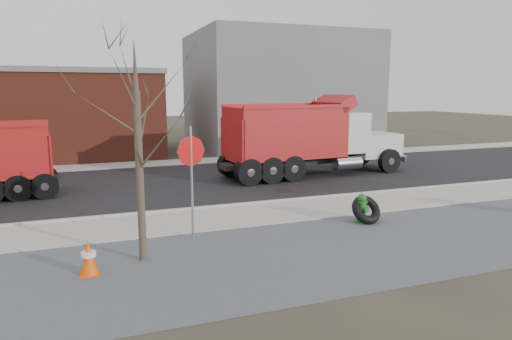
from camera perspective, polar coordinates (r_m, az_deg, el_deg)
name	(u,v)px	position (r m, az deg, el deg)	size (l,w,h in m)	color
ground	(237,219)	(14.47, -2.34, -6.18)	(120.00, 120.00, 0.00)	#383328
gravel_verge	(282,256)	(11.36, 3.21, -10.71)	(60.00, 5.00, 0.03)	gray
sidewalk	(235,216)	(14.69, -2.64, -5.82)	(60.00, 2.50, 0.06)	#9E9B93
curb	(224,206)	(15.89, -4.07, -4.53)	(60.00, 0.15, 0.11)	#9E9B93
road	(194,182)	(20.39, -7.81, -1.49)	(60.00, 9.40, 0.02)	black
far_sidewalk	(171,163)	(25.90, -10.56, 0.90)	(60.00, 2.00, 0.06)	#9E9B93
building_grey	(278,91)	(33.94, 2.78, 9.89)	(12.00, 10.00, 8.00)	slate
bare_tree	(137,122)	(10.71, -14.61, 5.77)	(3.20, 3.20, 5.20)	#382D23
fire_hydrant	(362,210)	(14.33, 13.08, -4.84)	(0.53, 0.51, 0.93)	#296A28
truck_tire	(366,210)	(14.36, 13.60, -4.85)	(1.01, 0.86, 0.91)	black
stop_sign	(191,164)	(12.25, -8.08, 0.76)	(0.80, 0.30, 3.09)	gray
traffic_cone_near	(89,258)	(10.79, -20.18, -10.29)	(0.41, 0.41, 0.79)	#EF5107
dump_truck_red_a	(308,136)	(21.75, 6.53, 4.29)	(9.41, 3.24, 3.75)	black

